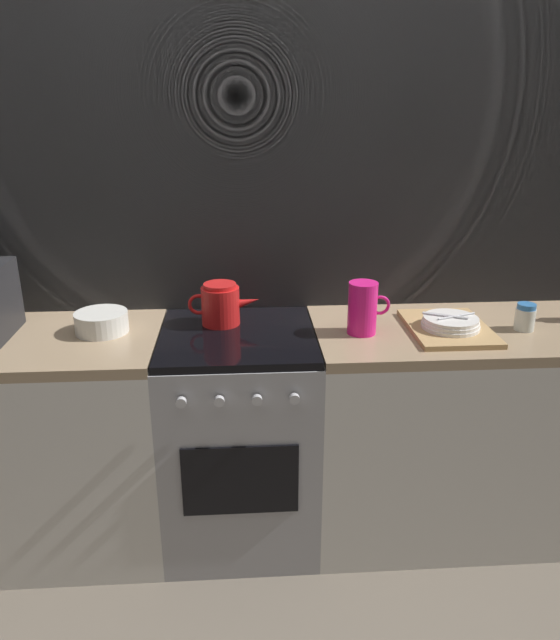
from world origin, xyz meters
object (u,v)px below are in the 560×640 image
object	(u,v)px
pitcher	(363,308)
dish_pile	(449,326)
mixing_bowl	(102,322)
kettle	(221,304)
stove_unit	(240,436)
spice_jar	(525,317)

from	to	relation	value
pitcher	dish_pile	world-z (taller)	pitcher
pitcher	dish_pile	size ratio (longest dim) A/B	0.50
mixing_bowl	pitcher	size ratio (longest dim) A/B	1.00
kettle	pitcher	distance (m)	0.55
mixing_bowl	pitcher	xyz separation A→B (m)	(0.99, -0.08, 0.06)
stove_unit	pitcher	world-z (taller)	pitcher
kettle	spice_jar	distance (m)	1.18
stove_unit	dish_pile	size ratio (longest dim) A/B	2.25
pitcher	dish_pile	bearing A→B (deg)	-1.23
dish_pile	pitcher	bearing A→B (deg)	178.77
stove_unit	dish_pile	world-z (taller)	dish_pile
mixing_bowl	dish_pile	world-z (taller)	mixing_bowl
stove_unit	spice_jar	distance (m)	1.21
stove_unit	mixing_bowl	xyz separation A→B (m)	(-0.52, 0.05, 0.49)
stove_unit	mixing_bowl	size ratio (longest dim) A/B	4.50
dish_pile	spice_jar	world-z (taller)	spice_jar
kettle	mixing_bowl	xyz separation A→B (m)	(-0.45, -0.06, -0.04)
kettle	dish_pile	distance (m)	0.89
kettle	mixing_bowl	world-z (taller)	kettle
stove_unit	kettle	xyz separation A→B (m)	(-0.06, 0.11, 0.53)
stove_unit	spice_jar	world-z (taller)	spice_jar
dish_pile	stove_unit	bearing A→B (deg)	177.68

